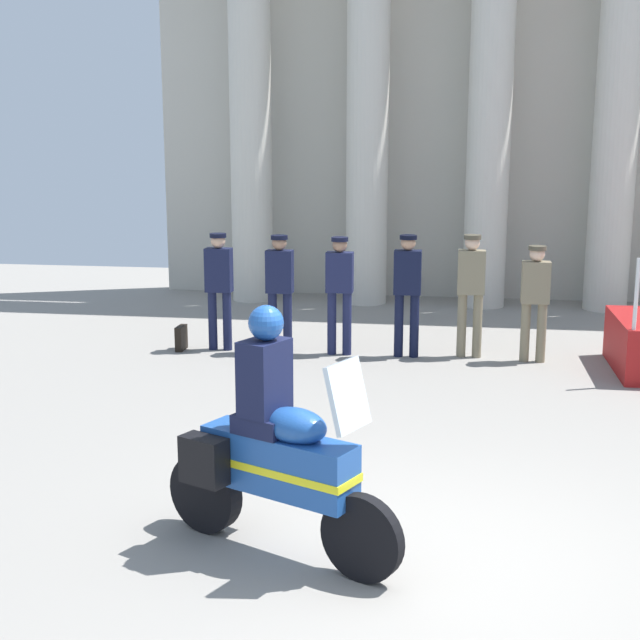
{
  "coord_description": "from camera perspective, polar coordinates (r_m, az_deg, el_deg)",
  "views": [
    {
      "loc": [
        0.18,
        -6.15,
        3.09
      ],
      "look_at": [
        -1.23,
        3.02,
        1.15
      ],
      "focal_mm": 49.52,
      "sensor_mm": 36.0,
      "label": 1
    }
  ],
  "objects": [
    {
      "name": "officer_in_row_0",
      "position": [
        12.92,
        -6.54,
        2.47
      ],
      "size": [
        0.38,
        0.24,
        1.72
      ],
      "rotation": [
        0.0,
        0.0,
        3.14
      ],
      "color": "#141938",
      "rests_on": "ground_plane"
    },
    {
      "name": "ground_plane",
      "position": [
        6.89,
        6.5,
        -14.93
      ],
      "size": [
        28.0,
        28.0,
        0.0
      ],
      "primitive_type": "plane",
      "color": "gray"
    },
    {
      "name": "officer_in_row_3",
      "position": [
        12.47,
        5.67,
        2.23
      ],
      "size": [
        0.38,
        0.24,
        1.74
      ],
      "rotation": [
        0.0,
        0.0,
        3.14
      ],
      "color": "black",
      "rests_on": "ground_plane"
    },
    {
      "name": "motorcycle_with_rider",
      "position": [
        6.62,
        -3.2,
        -8.5
      ],
      "size": [
        1.94,
        1.1,
        1.9
      ],
      "rotation": [
        0.0,
        0.0,
        -0.44
      ],
      "color": "black",
      "rests_on": "ground_plane"
    },
    {
      "name": "colonnade_backdrop",
      "position": [
        16.95,
        10.96,
        15.45
      ],
      "size": [
        12.66,
        1.62,
        8.32
      ],
      "color": "beige",
      "rests_on": "ground_plane"
    },
    {
      "name": "officer_in_row_1",
      "position": [
        12.67,
        -2.62,
        2.34
      ],
      "size": [
        0.38,
        0.24,
        1.71
      ],
      "rotation": [
        0.0,
        0.0,
        3.14
      ],
      "color": "#141938",
      "rests_on": "ground_plane"
    },
    {
      "name": "briefcase_on_ground",
      "position": [
        13.13,
        -8.96,
        -1.15
      ],
      "size": [
        0.1,
        0.32,
        0.36
      ],
      "primitive_type": "cube",
      "color": "black",
      "rests_on": "ground_plane"
    },
    {
      "name": "officer_in_row_2",
      "position": [
        12.56,
        1.27,
        2.24
      ],
      "size": [
        0.38,
        0.24,
        1.7
      ],
      "rotation": [
        0.0,
        0.0,
        3.14
      ],
      "color": "#191E42",
      "rests_on": "ground_plane"
    },
    {
      "name": "officer_in_row_5",
      "position": [
        12.5,
        13.73,
        1.64
      ],
      "size": [
        0.38,
        0.24,
        1.63
      ],
      "rotation": [
        0.0,
        0.0,
        3.14
      ],
      "color": "#7A7056",
      "rests_on": "ground_plane"
    },
    {
      "name": "officer_in_row_4",
      "position": [
        12.57,
        9.73,
        2.21
      ],
      "size": [
        0.38,
        0.24,
        1.75
      ],
      "rotation": [
        0.0,
        0.0,
        3.14
      ],
      "color": "#7A7056",
      "rests_on": "ground_plane"
    }
  ]
}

